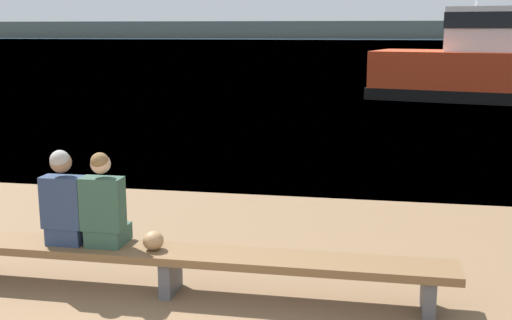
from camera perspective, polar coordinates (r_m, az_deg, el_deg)
water_surface at (r=130.09m, az=9.92°, el=10.24°), size 240.00×240.00×0.00m
far_shoreline at (r=188.32m, az=10.20°, el=11.33°), size 600.00×12.00×4.81m
bench_main at (r=6.71m, az=-7.64°, el=-8.63°), size 5.76×0.52×0.46m
person_left at (r=6.99m, az=-16.64°, el=-3.71°), size 0.43×0.43×1.01m
person_right at (r=6.81m, az=-13.36°, el=-4.08°), size 0.43×0.43×1.00m
shopping_bag at (r=6.68m, az=-9.12°, el=-7.09°), size 0.21×0.22×0.20m
tugboat_red at (r=26.25m, az=18.61°, el=7.58°), size 7.97×5.28×5.85m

